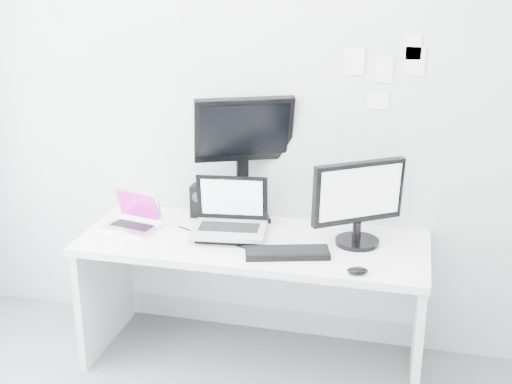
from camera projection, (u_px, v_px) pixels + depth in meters
back_wall at (269, 109)px, 3.60m from camera, size 3.60×0.00×3.60m
desk at (253, 302)px, 3.60m from camera, size 1.80×0.70×0.73m
macbook at (130, 211)px, 3.58m from camera, size 0.32×0.26×0.21m
speaker at (200, 201)px, 3.77m from camera, size 0.12×0.12×0.18m
dell_laptop at (228, 209)px, 3.45m from camera, size 0.41×0.34×0.32m
rear_monitor at (243, 157)px, 3.63m from camera, size 0.56×0.39×0.72m
samsung_monitor at (359, 202)px, 3.35m from camera, size 0.54×0.47×0.45m
keyboard at (287, 253)px, 3.28m from camera, size 0.44×0.25×0.03m
mouse at (358, 271)px, 3.09m from camera, size 0.11×0.09×0.03m
wall_note_0 at (355, 61)px, 3.40m from camera, size 0.10×0.00×0.14m
wall_note_1 at (384, 70)px, 3.38m from camera, size 0.09×0.00×0.13m
wall_note_2 at (415, 61)px, 3.33m from camera, size 0.10×0.00×0.14m
wall_note_3 at (378, 101)px, 3.44m from camera, size 0.11×0.00×0.08m
wall_note_4 at (413, 47)px, 3.31m from camera, size 0.09×0.00×0.13m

